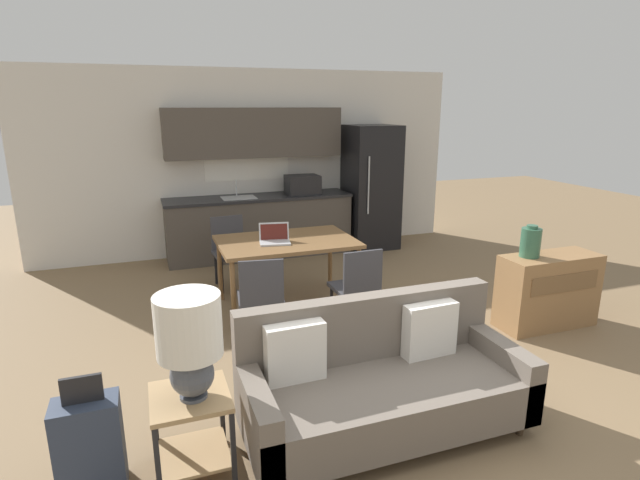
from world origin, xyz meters
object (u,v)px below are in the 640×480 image
object	(u,v)px
table_lamp	(189,338)
dining_chair_far_left	(230,248)
couch	(381,382)
side_table	(192,420)
vase	(531,242)
dining_chair_near_right	(357,285)
dining_chair_near_left	(261,295)
laptop	(275,238)
suitcase	(90,446)
credenza	(548,291)
dining_table	(287,245)
refrigerator	(371,187)

from	to	relation	value
table_lamp	dining_chair_far_left	size ratio (longest dim) A/B	0.74
couch	table_lamp	xyz separation A→B (m)	(-1.25, -0.04, 0.56)
side_table	vase	xyz separation A→B (m)	(3.36, 1.00, 0.54)
side_table	dining_chair_near_right	xyz separation A→B (m)	(1.74, 1.49, 0.13)
dining_chair_near_left	laptop	distance (m)	0.89
side_table	suitcase	bearing A→B (deg)	177.15
side_table	credenza	world-z (taller)	credenza
dining_table	side_table	distance (m)	2.68
dining_table	dining_chair_near_left	distance (m)	0.96
side_table	dining_chair_far_left	xyz separation A→B (m)	(0.80, 3.21, 0.13)
credenza	suitcase	world-z (taller)	credenza
table_lamp	dining_chair_near_right	distance (m)	2.34
side_table	credenza	bearing A→B (deg)	14.80
dining_table	laptop	bearing A→B (deg)	-161.82
dining_table	suitcase	distance (m)	2.98
couch	vase	world-z (taller)	vase
laptop	suitcase	bearing A→B (deg)	-116.38
couch	dining_chair_far_left	xyz separation A→B (m)	(-0.47, 3.20, 0.14)
dining_table	refrigerator	bearing A→B (deg)	45.16
dining_table	dining_chair_near_right	world-z (taller)	dining_chair_near_right
vase	suitcase	bearing A→B (deg)	-166.17
credenza	suitcase	bearing A→B (deg)	-167.52
dining_chair_near_left	dining_chair_near_right	bearing A→B (deg)	-174.18
refrigerator	suitcase	xyz separation A→B (m)	(-3.77, -4.25, -0.65)
refrigerator	couch	bearing A→B (deg)	-114.38
side_table	dining_chair_near_left	size ratio (longest dim) A/B	0.61
table_lamp	dining_chair_near_left	bearing A→B (deg)	63.82
side_table	vase	bearing A→B (deg)	16.50
credenza	dining_chair_near_left	world-z (taller)	dining_chair_near_left
side_table	table_lamp	world-z (taller)	table_lamp
suitcase	dining_table	bearing A→B (deg)	51.45
suitcase	refrigerator	bearing A→B (deg)	48.42
dining_chair_near_left	suitcase	distance (m)	2.04
credenza	laptop	world-z (taller)	laptop
refrigerator	credenza	world-z (taller)	refrigerator
vase	credenza	bearing A→B (deg)	-9.81
refrigerator	credenza	distance (m)	3.40
dining_chair_far_left	credenza	bearing A→B (deg)	-42.71
credenza	dining_chair_far_left	bearing A→B (deg)	141.19
credenza	dining_chair_near_left	distance (m)	2.88
refrigerator	dining_chair_near_right	world-z (taller)	refrigerator
refrigerator	dining_chair_far_left	xyz separation A→B (m)	(-2.40, -1.07, -0.47)
table_lamp	refrigerator	bearing A→B (deg)	53.57
refrigerator	dining_chair_near_left	xyz separation A→B (m)	(-2.41, -2.74, -0.47)
side_table	suitcase	world-z (taller)	suitcase
credenza	laptop	distance (m)	2.85
dining_table	laptop	size ratio (longest dim) A/B	4.07
refrigerator	table_lamp	bearing A→B (deg)	-126.43
couch	dining_chair_far_left	world-z (taller)	couch
credenza	table_lamp	bearing A→B (deg)	-164.67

